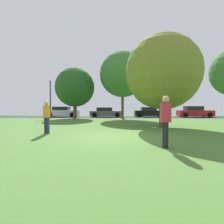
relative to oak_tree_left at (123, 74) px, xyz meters
name	(u,v)px	position (x,y,z in m)	size (l,w,h in m)	color
ground_plane	(109,136)	(-0.95, -12.21, -5.17)	(44.00, 44.00, 0.00)	#47702D
road_strip	(115,117)	(-0.95, 3.79, -5.17)	(44.00, 6.40, 0.01)	#28282B
oak_tree_left	(123,74)	(0.00, 0.00, 0.00)	(5.33, 5.33, 7.84)	brown
maple_tree_near	(163,72)	(2.56, -8.36, -1.39)	(5.14, 5.14, 6.36)	brown
birch_tree_lone	(75,87)	(-5.79, 0.70, -1.41)	(4.75, 4.75, 6.15)	brown
person_thrower	(166,119)	(1.10, -14.61, -4.18)	(0.34, 0.30, 1.78)	black
person_bystander	(47,116)	(-4.24, -11.63, -4.22)	(0.30, 0.36, 1.71)	#2D334C
frisbee_disc	(154,127)	(1.91, -8.76, -5.16)	(0.27, 0.27, 0.03)	yellow
parked_car_white	(63,112)	(-8.27, 3.72, -4.52)	(4.39, 1.98, 1.42)	white
parked_car_grey	(106,112)	(-2.20, 3.70, -4.56)	(4.36, 2.07, 1.31)	slate
parked_car_black	(150,112)	(3.88, 4.14, -4.54)	(4.26, 1.99, 1.35)	black
parked_car_red	(195,112)	(9.94, 3.81, -4.50)	(4.57, 1.99, 1.49)	#B21E1E
street_lamp_post	(50,100)	(-8.56, -0.01, -2.92)	(0.14, 0.14, 4.50)	#2D2D33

